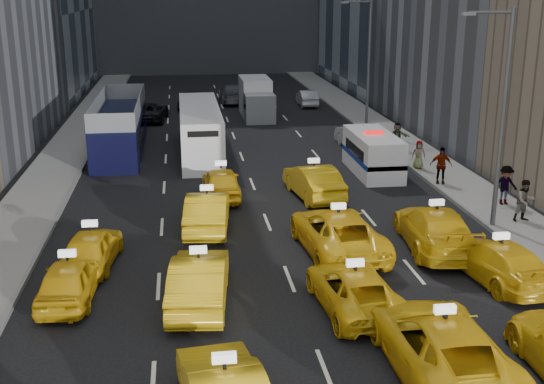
{
  "coord_description": "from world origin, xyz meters",
  "views": [
    {
      "loc": [
        -3.53,
        -13.53,
        9.74
      ],
      "look_at": [
        -0.08,
        11.87,
        2.0
      ],
      "focal_mm": 45.0,
      "sensor_mm": 36.0,
      "label": 1
    }
  ],
  "objects_px": {
    "double_decker": "(120,125)",
    "nypd_van": "(373,154)",
    "city_bus": "(200,130)",
    "box_truck": "(256,99)"
  },
  "relations": [
    {
      "from": "double_decker",
      "to": "city_bus",
      "type": "distance_m",
      "value": 4.97
    },
    {
      "from": "double_decker",
      "to": "city_bus",
      "type": "height_order",
      "value": "double_decker"
    },
    {
      "from": "nypd_van",
      "to": "box_truck",
      "type": "relative_size",
      "value": 0.88
    },
    {
      "from": "double_decker",
      "to": "nypd_van",
      "type": "bearing_deg",
      "value": -27.84
    },
    {
      "from": "nypd_van",
      "to": "city_bus",
      "type": "bearing_deg",
      "value": 139.6
    },
    {
      "from": "nypd_van",
      "to": "box_truck",
      "type": "height_order",
      "value": "box_truck"
    },
    {
      "from": "nypd_van",
      "to": "double_decker",
      "type": "bearing_deg",
      "value": 145.41
    },
    {
      "from": "nypd_van",
      "to": "box_truck",
      "type": "distance_m",
      "value": 17.96
    },
    {
      "from": "nypd_van",
      "to": "city_bus",
      "type": "xyz_separation_m",
      "value": [
        -9.12,
        5.84,
        0.37
      ]
    },
    {
      "from": "box_truck",
      "to": "nypd_van",
      "type": "bearing_deg",
      "value": -75.9
    }
  ]
}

